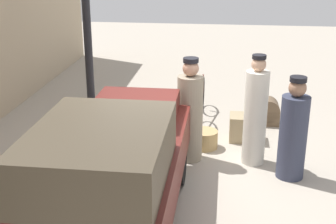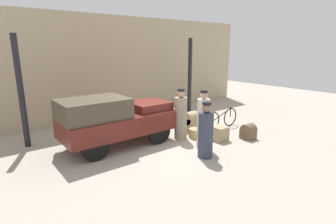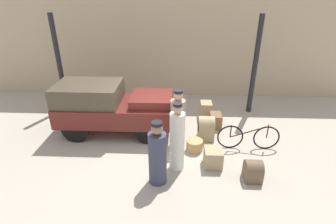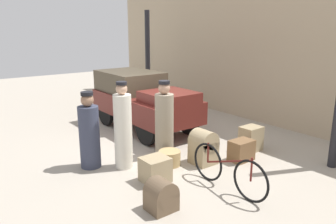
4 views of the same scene
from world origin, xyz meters
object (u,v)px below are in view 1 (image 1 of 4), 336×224
(conductor_in_dark_uniform, at_px, (293,133))
(suitcase_black_upright, at_px, (134,117))
(suitcase_tan_flat, at_px, (171,119))
(wicker_basket, at_px, (204,139))
(suitcase_small_leather, at_px, (98,117))
(trunk_barrel_dark, at_px, (268,112))
(trunk_wicker_pale, at_px, (243,128))
(truck, at_px, (115,161))
(porter_standing_middle, at_px, (255,115))
(porter_carrying_trunk, at_px, (190,115))
(bicycle, at_px, (201,100))

(conductor_in_dark_uniform, relative_size, suitcase_black_upright, 3.02)
(suitcase_black_upright, relative_size, suitcase_tan_flat, 0.71)
(wicker_basket, relative_size, suitcase_small_leather, 0.79)
(trunk_barrel_dark, height_order, suitcase_small_leather, suitcase_small_leather)
(suitcase_black_upright, distance_m, trunk_barrel_dark, 2.76)
(conductor_in_dark_uniform, bearing_deg, trunk_wicker_pale, 26.30)
(conductor_in_dark_uniform, height_order, suitcase_small_leather, conductor_in_dark_uniform)
(suitcase_small_leather, bearing_deg, truck, -160.56)
(porter_standing_middle, bearing_deg, wicker_basket, 58.82)
(truck, height_order, porter_carrying_trunk, porter_carrying_trunk)
(bicycle, relative_size, porter_carrying_trunk, 1.01)
(porter_standing_middle, distance_m, suitcase_black_upright, 2.71)
(suitcase_small_leather, bearing_deg, trunk_wicker_pale, -90.95)
(truck, height_order, wicker_basket, truck)
(conductor_in_dark_uniform, xyz_separation_m, suitcase_black_upright, (1.75, 2.86, -0.51))
(porter_carrying_trunk, bearing_deg, porter_standing_middle, -90.39)
(wicker_basket, bearing_deg, suitcase_small_leather, 76.69)
(porter_standing_middle, height_order, trunk_wicker_pale, porter_standing_middle)
(porter_carrying_trunk, relative_size, suitcase_black_upright, 3.26)
(truck, height_order, suitcase_small_leather, truck)
(truck, height_order, trunk_wicker_pale, truck)
(truck, height_order, porter_standing_middle, porter_standing_middle)
(porter_carrying_trunk, relative_size, conductor_in_dark_uniform, 1.08)
(porter_standing_middle, bearing_deg, suitcase_tan_flat, 59.30)
(suitcase_tan_flat, bearing_deg, bicycle, -23.14)
(trunk_wicker_pale, xyz_separation_m, suitcase_small_leather, (0.05, 2.83, 0.06))
(porter_standing_middle, xyz_separation_m, conductor_in_dark_uniform, (-0.45, -0.56, -0.12))
(bicycle, bearing_deg, trunk_wicker_pale, -142.28)
(suitcase_tan_flat, bearing_deg, porter_carrying_trunk, -154.68)
(porter_carrying_trunk, bearing_deg, truck, 160.22)
(wicker_basket, bearing_deg, bicycle, 5.42)
(suitcase_small_leather, bearing_deg, conductor_in_dark_uniform, -112.59)
(truck, distance_m, suitcase_tan_flat, 3.11)
(wicker_basket, height_order, suitcase_small_leather, suitcase_small_leather)
(truck, distance_m, wicker_basket, 2.95)
(porter_carrying_trunk, relative_size, suitcase_small_leather, 2.95)
(suitcase_tan_flat, bearing_deg, trunk_barrel_dark, -62.15)
(bicycle, distance_m, conductor_in_dark_uniform, 2.99)
(suitcase_black_upright, xyz_separation_m, suitcase_tan_flat, (-0.40, -0.80, 0.15))
(conductor_in_dark_uniform, distance_m, trunk_barrel_dark, 2.40)
(conductor_in_dark_uniform, relative_size, suitcase_tan_flat, 2.15)
(bicycle, bearing_deg, porter_standing_middle, -154.35)
(porter_standing_middle, height_order, conductor_in_dark_uniform, porter_standing_middle)
(trunk_barrel_dark, bearing_deg, suitcase_tan_flat, 117.85)
(wicker_basket, distance_m, suitcase_black_upright, 1.65)
(bicycle, distance_m, suitcase_black_upright, 1.53)
(bicycle, distance_m, wicker_basket, 1.58)
(suitcase_black_upright, distance_m, suitcase_tan_flat, 0.91)
(wicker_basket, relative_size, suitcase_black_upright, 0.88)
(truck, distance_m, porter_standing_middle, 2.84)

